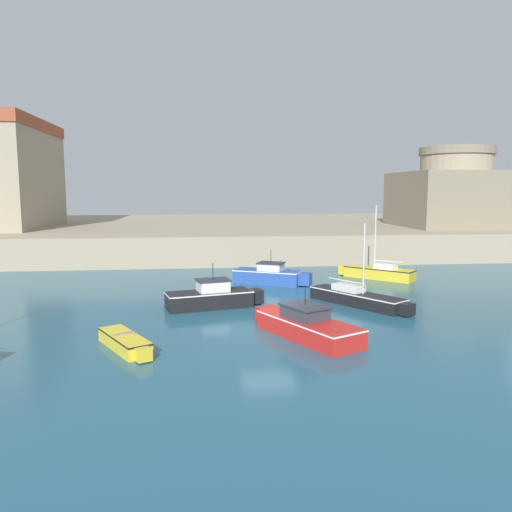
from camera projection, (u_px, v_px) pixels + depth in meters
name	position (u px, v px, depth m)	size (l,w,h in m)	color
ground_plane	(269.00, 330.00, 23.07)	(200.00, 200.00, 0.00)	#235670
quay_seawall	(226.00, 232.00, 61.28)	(120.00, 40.00, 2.61)	gray
motorboat_red_0	(305.00, 325.00, 22.02)	(4.14, 6.15, 2.32)	red
sailboat_black_1	(358.00, 297.00, 28.06)	(4.50, 6.02, 4.64)	black
dinghy_yellow_3	(125.00, 342.00, 20.26)	(2.61, 3.81, 0.65)	yellow
motorboat_black_5	(212.00, 297.00, 27.56)	(5.58, 2.80, 2.47)	black
motorboat_blue_6	(270.00, 275.00, 34.55)	(5.43, 3.56, 2.39)	#284C9E
sailboat_yellow_7	(378.00, 272.00, 36.53)	(4.85, 4.67, 5.36)	yellow
fortress	(455.00, 195.00, 53.34)	(11.47, 11.47, 8.34)	gray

